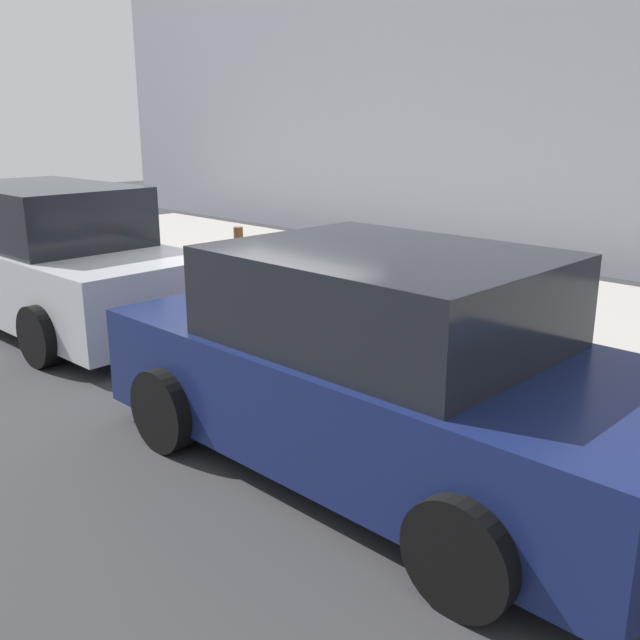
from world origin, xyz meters
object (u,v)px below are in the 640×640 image
at_px(suitcase_red_1, 461,321).
at_px(fire_hydrant, 281,272).
at_px(suitcase_maroon_4, 353,302).
at_px(suitcase_teal_0, 498,333).
at_px(bollard_post, 239,263).
at_px(parked_car_silver_1, 48,260).
at_px(suitcase_black_2, 421,312).
at_px(parked_car_navy_0, 383,368).
at_px(suitcase_olive_3, 382,309).
at_px(suitcase_navy_5, 328,284).

distance_m(suitcase_red_1, fire_hydrant, 2.75).
height_order(suitcase_maroon_4, fire_hydrant, suitcase_maroon_4).
bearing_deg(suitcase_teal_0, bollard_post, 1.12).
relative_size(suitcase_teal_0, parked_car_silver_1, 0.17).
relative_size(suitcase_black_2, parked_car_navy_0, 0.21).
relative_size(suitcase_red_1, fire_hydrant, 1.12).
xyz_separation_m(suitcase_olive_3, bollard_post, (2.40, 0.09, 0.20)).
height_order(suitcase_navy_5, parked_car_silver_1, parked_car_silver_1).
height_order(fire_hydrant, parked_car_navy_0, parked_car_navy_0).
xyz_separation_m(suitcase_navy_5, parked_car_silver_1, (2.53, 2.29, 0.26)).
bearing_deg(suitcase_teal_0, suitcase_maroon_4, -0.88).
relative_size(suitcase_black_2, parked_car_silver_1, 0.18).
bearing_deg(suitcase_navy_5, suitcase_maroon_4, 168.88).
relative_size(suitcase_red_1, suitcase_black_2, 1.02).
bearing_deg(suitcase_olive_3, fire_hydrant, -2.09).
xyz_separation_m(suitcase_olive_3, parked_car_silver_1, (3.48, 2.17, 0.37)).
distance_m(suitcase_maroon_4, fire_hydrant, 1.31).
bearing_deg(parked_car_navy_0, suitcase_maroon_4, -43.68).
height_order(fire_hydrant, parked_car_silver_1, parked_car_silver_1).
relative_size(suitcase_olive_3, bollard_post, 0.85).
bearing_deg(suitcase_red_1, suitcase_black_2, -2.02).
distance_m(suitcase_red_1, suitcase_black_2, 0.51).
bearing_deg(suitcase_navy_5, fire_hydrant, 3.73).
bearing_deg(suitcase_olive_3, parked_car_navy_0, 130.27).
bearing_deg(parked_car_silver_1, suitcase_black_2, -150.60).
distance_m(suitcase_maroon_4, parked_car_silver_1, 3.76).
bearing_deg(suitcase_red_1, bollard_post, 2.21).
bearing_deg(suitcase_maroon_4, suitcase_navy_5, -11.12).
xyz_separation_m(suitcase_black_2, fire_hydrant, (2.24, -0.00, 0.10)).
bearing_deg(fire_hydrant, suitcase_teal_0, 178.66).
xyz_separation_m(suitcase_teal_0, suitcase_navy_5, (2.41, -0.13, 0.08)).
height_order(suitcase_olive_3, parked_car_navy_0, parked_car_navy_0).
bearing_deg(fire_hydrant, suitcase_navy_5, -176.27).
distance_m(suitcase_teal_0, bollard_post, 3.86).
bearing_deg(bollard_post, parked_car_silver_1, 62.55).
relative_size(suitcase_maroon_4, bollard_post, 0.89).
bearing_deg(suitcase_teal_0, parked_car_navy_0, 100.08).
bearing_deg(fire_hydrant, parked_car_silver_1, 52.25).
distance_m(fire_hydrant, parked_car_navy_0, 4.23).
xyz_separation_m(parked_car_navy_0, parked_car_silver_1, (5.32, -0.00, 0.04)).
height_order(suitcase_olive_3, bollard_post, bollard_post).
bearing_deg(parked_car_silver_1, parked_car_navy_0, 180.00).
bearing_deg(fire_hydrant, suitcase_black_2, 179.97).
distance_m(suitcase_black_2, parked_car_navy_0, 2.63).
bearing_deg(parked_car_navy_0, suitcase_olive_3, -49.73).
bearing_deg(suitcase_olive_3, parked_car_silver_1, 31.97).
bearing_deg(suitcase_maroon_4, bollard_post, 3.08).
height_order(suitcase_black_2, suitcase_olive_3, suitcase_black_2).
height_order(suitcase_red_1, suitcase_maroon_4, suitcase_red_1).
bearing_deg(suitcase_maroon_4, suitcase_olive_3, 177.66).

